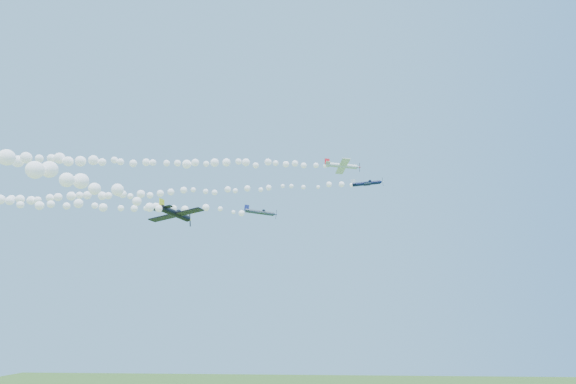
# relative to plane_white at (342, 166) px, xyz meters

# --- Properties ---
(plane_white) EXTENTS (7.44, 7.85, 2.72)m
(plane_white) POSITION_rel_plane_white_xyz_m (0.00, 0.00, 0.00)
(plane_white) COLOR white
(smoke_trail_white) EXTENTS (74.44, 14.70, 3.11)m
(smoke_trail_white) POSITION_rel_plane_white_xyz_m (-39.39, -6.58, -0.29)
(smoke_trail_white) COLOR white
(plane_navy) EXTENTS (7.05, 7.26, 1.97)m
(plane_navy) POSITION_rel_plane_white_xyz_m (5.55, 7.82, -1.59)
(plane_navy) COLOR #0D1539
(smoke_trail_navy) EXTENTS (86.34, 9.09, 2.75)m
(smoke_trail_navy) POSITION_rel_plane_white_xyz_m (-39.69, 11.36, -1.80)
(smoke_trail_navy) COLOR white
(plane_grey) EXTENTS (6.64, 7.05, 2.55)m
(plane_grey) POSITION_rel_plane_white_xyz_m (-16.39, -0.49, -9.44)
(plane_grey) COLOR #374250
(smoke_trail_grey) EXTENTS (60.16, 20.90, 3.07)m
(smoke_trail_grey) POSITION_rel_plane_white_xyz_m (-48.32, -10.69, -9.83)
(smoke_trail_grey) COLOR white
(plane_black) EXTENTS (8.33, 7.87, 2.64)m
(plane_black) POSITION_rel_plane_white_xyz_m (-24.86, -27.40, -15.41)
(plane_black) COLOR black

